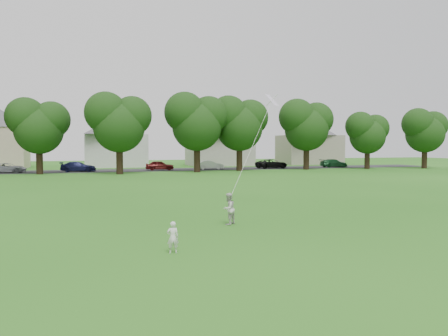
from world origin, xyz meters
name	(u,v)px	position (x,y,z in m)	size (l,w,h in m)	color
ground	(219,239)	(0.00, 0.00, 0.00)	(160.00, 160.00, 0.00)	#225E15
street	(121,170)	(0.00, 42.00, 0.01)	(90.00, 7.00, 0.01)	#2D2D30
toddler	(173,237)	(-1.90, -1.52, 0.47)	(0.35, 0.23, 0.95)	silver
older_boy	(229,209)	(1.12, 2.38, 0.64)	(0.62, 0.48, 1.28)	beige
kite	(253,145)	(3.00, 4.51, 3.21)	(2.37, 2.61, 7.30)	white
tree_row	(115,117)	(-1.03, 36.44, 6.40)	(82.47, 8.99, 11.50)	black
parked_cars	(127,166)	(0.70, 41.00, 0.61)	(63.38, 2.58, 1.29)	black
house_row	(112,135)	(-0.48, 52.00, 4.74)	(78.15, 14.21, 10.15)	silver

